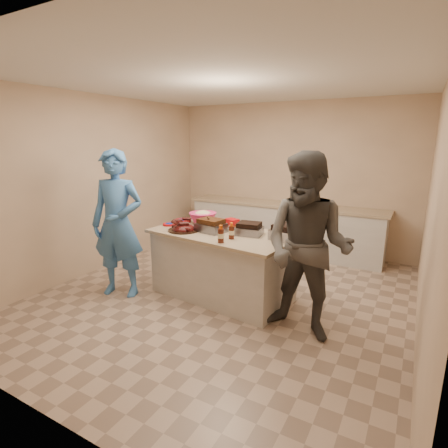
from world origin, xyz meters
The scene contains 20 objects.
room centered at (0.00, 0.00, 0.00)m, with size 4.50×5.00×2.70m, color #CDAD8C, non-canonical shape.
back_counter centered at (0.00, 2.20, 0.45)m, with size 3.60×0.64×0.90m, color beige, non-canonical shape.
island centered at (-0.03, -0.02, 0.00)m, with size 1.84×0.97×0.87m, color beige, non-canonical shape.
rib_platter centered at (-0.51, -0.19, 0.87)m, with size 0.40×0.40×0.16m, color #440D0C, non-canonical shape.
pulled_pork_tray centered at (-0.18, -0.05, 0.87)m, with size 0.36×0.27×0.11m, color #47230F.
brisket_tray centered at (0.31, 0.05, 0.87)m, with size 0.32×0.27×0.10m, color black.
roasting_pan centered at (0.79, 0.07, 0.87)m, with size 0.31×0.31×0.12m, color gray.
coleslaw_bowl centered at (-0.51, 0.27, 0.87)m, with size 0.39×0.39×0.27m, color #DC2A6F, non-canonical shape.
sausage_plate centered at (0.16, 0.19, 0.87)m, with size 0.30×0.30×0.05m, color silver.
mac_cheese_dish centered at (0.69, 0.26, 0.87)m, with size 0.31×0.23×0.08m, color #F4AD04.
bbq_bottle_a centered at (0.18, -0.42, 0.87)m, with size 0.07×0.07×0.21m, color #44170D.
bbq_bottle_b centered at (0.21, -0.23, 0.87)m, with size 0.07×0.07×0.20m, color #44170D.
mustard_bottle centered at (-0.27, 0.23, 0.87)m, with size 0.04×0.04×0.11m, color #FCCE00.
sauce_bowl centered at (-0.01, 0.11, 0.87)m, with size 0.15×0.05×0.15m, color silver.
plate_stack_large centered at (-0.83, 0.22, 0.87)m, with size 0.24×0.24×0.03m, color #A9090C.
plate_stack_small centered at (-0.86, -0.04, 0.87)m, with size 0.18×0.18×0.02m, color #A9090C.
plastic_cup centered at (-0.67, 0.33, 0.87)m, with size 0.11×0.10×0.11m, color #974211.
basket_stack centered at (-0.10, 0.38, 0.87)m, with size 0.18×0.14×0.09m, color #A9090C.
guest_blue centered at (-1.26, -0.61, 0.00)m, with size 0.70×1.92×0.46m, color #417CC4.
guest_gray centered at (1.19, -0.43, 0.00)m, with size 0.94×1.93×0.73m, color #534F4B.
Camera 1 is at (2.10, -3.78, 2.03)m, focal length 28.00 mm.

